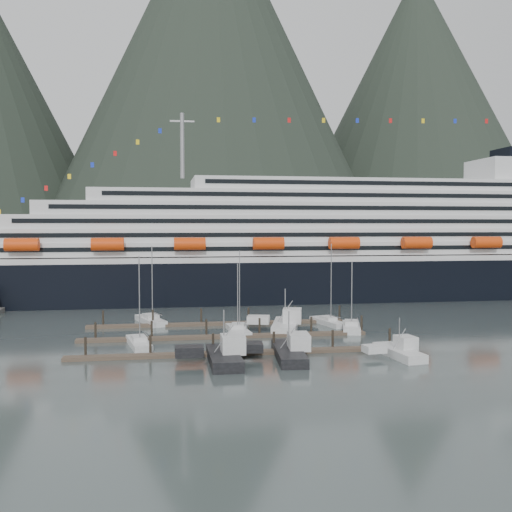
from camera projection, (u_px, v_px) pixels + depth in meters
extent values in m
plane|color=#404C4C|center=(258.00, 340.00, 97.10)|extent=(1600.00, 1600.00, 0.00)
cone|color=black|center=(212.00, 75.00, 646.26)|extent=(400.00, 400.00, 420.00)
cone|color=black|center=(415.00, 116.00, 747.45)|extent=(360.00, 360.00, 360.00)
cube|color=black|center=(319.00, 282.00, 155.05)|extent=(210.00, 28.00, 12.00)
cube|color=silver|center=(319.00, 257.00, 154.71)|extent=(205.80, 27.44, 1.50)
cube|color=silver|center=(338.00, 247.00, 155.36)|extent=(185.00, 26.00, 3.20)
cube|color=black|center=(354.00, 248.00, 142.48)|extent=(175.75, 0.20, 1.00)
cube|color=silver|center=(345.00, 234.00, 155.50)|extent=(180.00, 25.00, 3.20)
cube|color=black|center=(361.00, 234.00, 143.12)|extent=(171.00, 0.20, 1.00)
cube|color=silver|center=(353.00, 222.00, 155.65)|extent=(172.00, 24.00, 3.20)
cube|color=black|center=(369.00, 221.00, 143.76)|extent=(163.40, 0.20, 1.00)
cube|color=silver|center=(360.00, 210.00, 155.80)|extent=(160.00, 23.00, 3.20)
cube|color=black|center=(376.00, 208.00, 144.40)|extent=(152.00, 0.20, 1.00)
cube|color=silver|center=(368.00, 198.00, 155.95)|extent=(140.00, 22.00, 3.00)
cube|color=black|center=(383.00, 195.00, 145.04)|extent=(133.00, 0.20, 1.00)
cube|color=silver|center=(375.00, 186.00, 156.10)|extent=(95.00, 20.00, 3.00)
cube|color=black|center=(390.00, 183.00, 146.18)|extent=(90.25, 0.20, 1.00)
cylinder|color=gray|center=(182.00, 146.00, 147.78)|extent=(1.00, 1.00, 16.00)
cylinder|color=#F2410C|center=(22.00, 245.00, 128.75)|extent=(7.00, 2.80, 2.80)
cylinder|color=#F2410C|center=(108.00, 244.00, 131.57)|extent=(7.00, 2.80, 2.80)
cylinder|color=#F2410C|center=(190.00, 244.00, 134.39)|extent=(7.00, 2.80, 2.80)
cylinder|color=#F2410C|center=(269.00, 243.00, 137.20)|extent=(7.00, 2.80, 2.80)
cylinder|color=#F2410C|center=(344.00, 243.00, 140.02)|extent=(7.00, 2.80, 2.80)
cylinder|color=#F2410C|center=(417.00, 243.00, 142.84)|extent=(7.00, 2.80, 2.80)
cylinder|color=#F2410C|center=(486.00, 242.00, 145.66)|extent=(7.00, 2.80, 2.80)
cube|color=#4A392F|center=(234.00, 353.00, 86.44)|extent=(48.00, 2.00, 0.50)
cylinder|color=black|center=(85.00, 348.00, 84.18)|extent=(0.36, 0.36, 3.20)
cylinder|color=black|center=(150.00, 346.00, 85.59)|extent=(0.36, 0.36, 3.20)
cylinder|color=black|center=(213.00, 344.00, 87.00)|extent=(0.36, 0.36, 3.20)
cylinder|color=black|center=(274.00, 342.00, 88.41)|extent=(0.36, 0.36, 3.20)
cylinder|color=black|center=(333.00, 341.00, 89.82)|extent=(0.36, 0.36, 3.20)
cylinder|color=black|center=(390.00, 339.00, 91.23)|extent=(0.36, 0.36, 3.20)
cube|color=#4A392F|center=(225.00, 336.00, 99.27)|extent=(48.00, 2.00, 0.50)
cylinder|color=black|center=(95.00, 332.00, 97.00)|extent=(0.36, 0.36, 3.20)
cylinder|color=black|center=(152.00, 330.00, 98.41)|extent=(0.36, 0.36, 3.20)
cylinder|color=black|center=(206.00, 329.00, 99.82)|extent=(0.36, 0.36, 3.20)
cylinder|color=black|center=(260.00, 327.00, 101.23)|extent=(0.36, 0.36, 3.20)
cylinder|color=black|center=(311.00, 326.00, 102.64)|extent=(0.36, 0.36, 3.20)
cylinder|color=black|center=(361.00, 325.00, 104.05)|extent=(0.36, 0.36, 3.20)
cube|color=#4A392F|center=(218.00, 324.00, 112.09)|extent=(48.00, 2.00, 0.50)
cylinder|color=black|center=(103.00, 319.00, 109.83)|extent=(0.36, 0.36, 3.20)
cylinder|color=black|center=(153.00, 318.00, 111.23)|extent=(0.36, 0.36, 3.20)
cylinder|color=black|center=(201.00, 317.00, 112.64)|extent=(0.36, 0.36, 3.20)
cylinder|color=black|center=(248.00, 316.00, 114.05)|extent=(0.36, 0.36, 3.20)
cylinder|color=black|center=(295.00, 315.00, 115.46)|extent=(0.36, 0.36, 3.20)
cylinder|color=black|center=(340.00, 314.00, 116.87)|extent=(0.36, 0.36, 3.20)
cube|color=silver|center=(139.00, 345.00, 92.51)|extent=(4.55, 10.74, 1.46)
cube|color=silver|center=(139.00, 339.00, 92.46)|extent=(2.71, 3.96, 0.83)
cylinder|color=gray|center=(139.00, 299.00, 91.15)|extent=(0.17, 0.17, 13.15)
cube|color=silver|center=(238.00, 332.00, 103.51)|extent=(4.67, 10.68, 1.52)
cube|color=silver|center=(238.00, 326.00, 103.46)|extent=(2.80, 3.95, 0.87)
cylinder|color=gray|center=(238.00, 296.00, 102.15)|extent=(0.17, 0.17, 11.20)
cube|color=silver|center=(238.00, 332.00, 103.87)|extent=(3.40, 10.70, 1.34)
cube|color=silver|center=(238.00, 327.00, 103.83)|extent=(2.23, 3.84, 0.76)
cylinder|color=gray|center=(240.00, 290.00, 102.47)|extent=(0.15, 0.15, 13.54)
cube|color=silver|center=(151.00, 322.00, 114.08)|extent=(6.40, 11.56, 1.57)
cube|color=silver|center=(151.00, 317.00, 114.03)|extent=(3.40, 4.44, 0.90)
cylinder|color=gray|center=(152.00, 283.00, 112.69)|extent=(0.18, 0.18, 13.74)
cube|color=silver|center=(328.00, 323.00, 112.60)|extent=(4.97, 10.64, 1.38)
cube|color=silver|center=(328.00, 319.00, 112.55)|extent=(2.78, 3.98, 0.79)
cylinder|color=gray|center=(331.00, 282.00, 111.24)|extent=(0.16, 0.16, 14.40)
cube|color=silver|center=(351.00, 329.00, 106.50)|extent=(5.73, 10.65, 1.59)
cube|color=silver|center=(351.00, 323.00, 106.44)|extent=(3.19, 4.08, 0.91)
cylinder|color=gray|center=(352.00, 294.00, 105.15)|extent=(0.18, 0.18, 11.31)
cube|color=black|center=(224.00, 361.00, 81.19)|extent=(4.08, 12.35, 2.24)
cube|color=black|center=(189.00, 351.00, 80.39)|extent=(3.82, 2.73, 1.35)
cube|color=silver|center=(233.00, 344.00, 81.26)|extent=(3.15, 3.71, 2.47)
cube|color=black|center=(233.00, 338.00, 81.21)|extent=(2.93, 3.46, 0.56)
cylinder|color=gray|center=(224.00, 330.00, 80.97)|extent=(0.18, 0.18, 5.61)
cube|color=black|center=(289.00, 355.00, 84.43)|extent=(4.93, 14.56, 2.04)
cube|color=black|center=(250.00, 347.00, 83.99)|extent=(3.74, 3.44, 1.23)
cube|color=silver|center=(299.00, 341.00, 84.43)|extent=(3.23, 4.52, 2.25)
cube|color=black|center=(299.00, 336.00, 84.38)|extent=(3.00, 4.22, 0.51)
cylinder|color=gray|center=(289.00, 329.00, 84.24)|extent=(0.16, 0.16, 5.10)
cube|color=silver|center=(399.00, 354.00, 85.11)|extent=(4.36, 10.62, 1.72)
cube|color=silver|center=(374.00, 349.00, 83.96)|extent=(3.18, 2.62, 1.03)
cube|color=silver|center=(406.00, 343.00, 85.31)|extent=(2.77, 3.37, 1.89)
cube|color=black|center=(406.00, 338.00, 85.27)|extent=(2.58, 3.15, 0.43)
cylinder|color=gray|center=(399.00, 333.00, 84.95)|extent=(0.14, 0.14, 4.30)
cube|color=silver|center=(285.00, 328.00, 106.48)|extent=(7.27, 13.24, 2.29)
cube|color=silver|center=(258.00, 320.00, 106.92)|extent=(4.48, 3.69, 1.37)
cube|color=silver|center=(292.00, 316.00, 106.23)|extent=(4.08, 4.49, 2.52)
cube|color=black|center=(292.00, 311.00, 106.18)|extent=(3.80, 4.18, 0.57)
cylinder|color=gray|center=(285.00, 305.00, 106.26)|extent=(0.18, 0.18, 5.73)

